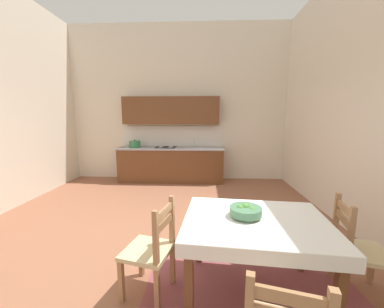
{
  "coord_description": "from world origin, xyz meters",
  "views": [
    {
      "loc": [
        0.67,
        -2.96,
        1.68
      ],
      "look_at": [
        0.46,
        1.37,
        0.97
      ],
      "focal_mm": 21.02,
      "sensor_mm": 36.0,
      "label": 1
    }
  ],
  "objects_px": {
    "dining_chair_window_side": "(357,250)",
    "fruit_bowl": "(245,211)",
    "dining_table": "(255,232)",
    "kitchen_cabinetry": "(171,149)",
    "dining_chair_tv_side": "(152,250)"
  },
  "relations": [
    {
      "from": "kitchen_cabinetry",
      "to": "dining_chair_window_side",
      "type": "height_order",
      "value": "kitchen_cabinetry"
    },
    {
      "from": "dining_chair_tv_side",
      "to": "dining_table",
      "type": "bearing_deg",
      "value": 2.89
    },
    {
      "from": "kitchen_cabinetry",
      "to": "fruit_bowl",
      "type": "distance_m",
      "value": 4.0
    },
    {
      "from": "fruit_bowl",
      "to": "kitchen_cabinetry",
      "type": "bearing_deg",
      "value": 108.1
    },
    {
      "from": "kitchen_cabinetry",
      "to": "fruit_bowl",
      "type": "xyz_separation_m",
      "value": [
        1.24,
        -3.8,
        -0.04
      ]
    },
    {
      "from": "dining_chair_tv_side",
      "to": "fruit_bowl",
      "type": "height_order",
      "value": "dining_chair_tv_side"
    },
    {
      "from": "dining_chair_window_side",
      "to": "fruit_bowl",
      "type": "xyz_separation_m",
      "value": [
        -1.06,
        0.01,
        0.37
      ]
    },
    {
      "from": "dining_table",
      "to": "fruit_bowl",
      "type": "relative_size",
      "value": 4.67
    },
    {
      "from": "dining_chair_window_side",
      "to": "fruit_bowl",
      "type": "height_order",
      "value": "dining_chair_window_side"
    },
    {
      "from": "dining_table",
      "to": "dining_chair_window_side",
      "type": "relative_size",
      "value": 1.5
    },
    {
      "from": "dining_chair_window_side",
      "to": "kitchen_cabinetry",
      "type": "bearing_deg",
      "value": 121.13
    },
    {
      "from": "dining_table",
      "to": "dining_chair_tv_side",
      "type": "distance_m",
      "value": 0.99
    },
    {
      "from": "kitchen_cabinetry",
      "to": "fruit_bowl",
      "type": "relative_size",
      "value": 9.12
    },
    {
      "from": "dining_table",
      "to": "dining_chair_window_side",
      "type": "xyz_separation_m",
      "value": [
        0.97,
        0.04,
        -0.18
      ]
    },
    {
      "from": "dining_table",
      "to": "dining_chair_window_side",
      "type": "height_order",
      "value": "dining_chair_window_side"
    }
  ]
}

